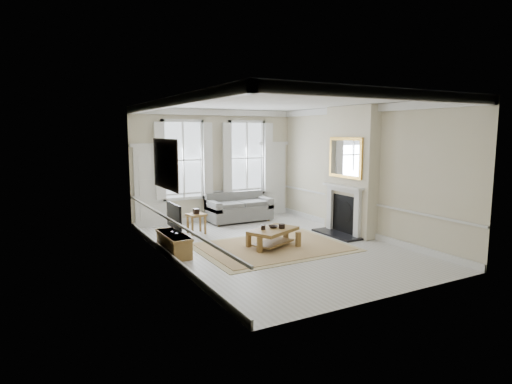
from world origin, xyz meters
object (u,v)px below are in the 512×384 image
side_table (196,218)px  tv_stand (174,244)px  coffee_table (273,232)px  sofa (238,209)px

side_table → tv_stand: (-1.15, -1.61, -0.20)m
coffee_table → tv_stand: size_ratio=1.07×
sofa → side_table: 1.96m
tv_stand → side_table: bearing=54.6°
side_table → coffee_table: size_ratio=0.39×
side_table → coffee_table: 2.47m
coffee_table → tv_stand: 2.32m
side_table → coffee_table: side_table is taller
side_table → tv_stand: bearing=-125.4°
tv_stand → coffee_table: bearing=-15.2°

